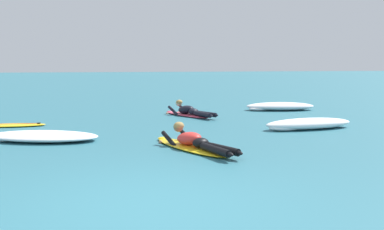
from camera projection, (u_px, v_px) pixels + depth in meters
name	position (u px, v px, depth m)	size (l,w,h in m)	color
ground_plane	(118.00, 112.00, 15.12)	(120.00, 120.00, 0.00)	#2D6B7A
surfer_near	(193.00, 143.00, 8.71)	(1.44, 2.62, 0.54)	yellow
surfer_far	(189.00, 112.00, 14.03)	(1.43, 2.39, 0.54)	#E54C66
drifting_surfboard	(11.00, 125.00, 11.81)	(1.85, 0.64, 0.16)	yellow
whitewater_mid_left	(309.00, 124.00, 11.37)	(2.52, 1.04, 0.28)	white
whitewater_back	(43.00, 136.00, 9.71)	(2.75, 1.86, 0.20)	white
whitewater_far_band	(280.00, 106.00, 15.75)	(2.55, 1.32, 0.29)	white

